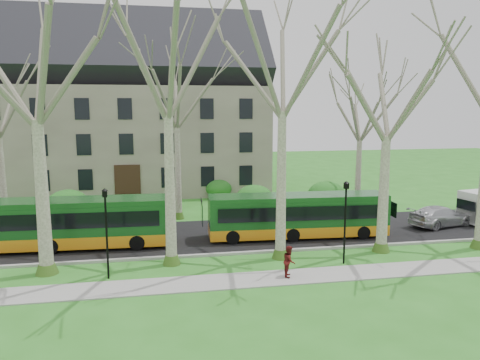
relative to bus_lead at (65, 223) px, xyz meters
name	(u,v)px	position (x,y,z in m)	size (l,w,h in m)	color
ground	(228,264)	(8.86, -4.40, -1.53)	(120.00, 120.00, 0.00)	#2D7421
sidewalk	(237,281)	(8.86, -6.90, -1.50)	(70.00, 2.00, 0.06)	gray
road	(215,235)	(8.86, 1.10, -1.50)	(80.00, 8.00, 0.06)	black
curb	(224,254)	(8.86, -2.90, -1.46)	(80.00, 0.25, 0.14)	#A5A39E
building	(128,108)	(2.86, 19.60, 6.53)	(26.50, 12.20, 16.00)	slate
tree_row_verge	(227,130)	(8.86, -4.10, 5.47)	(49.00, 7.00, 14.00)	gray
tree_row_far	(186,137)	(7.52, 6.60, 4.47)	(33.00, 7.00, 12.00)	gray
lamp_row	(231,221)	(8.86, -5.40, 1.04)	(36.22, 0.22, 4.30)	black
hedges	(143,198)	(4.19, 9.60, -0.53)	(30.60, 8.60, 2.00)	#275B1A
bus_lead	(65,223)	(0.00, 0.00, 0.00)	(11.79, 2.46, 2.95)	#154B1A
bus_follow	(298,215)	(13.94, -0.23, -0.08)	(11.15, 2.32, 2.79)	#154B1A
sedan	(441,216)	(24.44, 0.58, -0.78)	(1.94, 4.77, 1.39)	#BBBCC1
pedestrian_b	(289,261)	(11.45, -6.83, -0.72)	(0.73, 0.57, 1.51)	#571513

